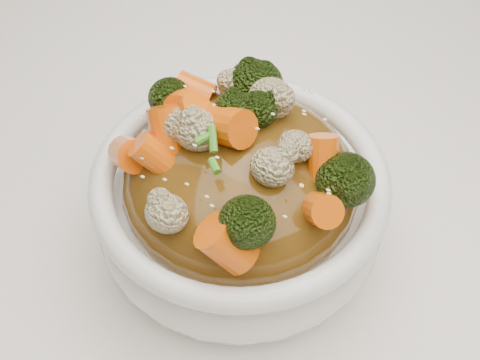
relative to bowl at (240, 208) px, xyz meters
The scene contains 8 objects.
tablecloth 0.09m from the bowl, 33.47° to the left, with size 1.20×0.80×0.04m, color white.
bowl is the anchor object (origin of this frame).
sauce_base 0.03m from the bowl, 26.57° to the right, with size 0.16×0.16×0.09m, color #56370E.
carrots 0.08m from the bowl, 26.57° to the right, with size 0.16×0.16×0.05m, color #ED5D07, non-canonical shape.
broccoli 0.08m from the bowl, 26.57° to the right, with size 0.16×0.16×0.04m, color black, non-canonical shape.
cauliflower 0.08m from the bowl, 26.57° to the right, with size 0.16×0.16×0.03m, color #C9BD89, non-canonical shape.
scallions 0.08m from the bowl, 90.00° to the right, with size 0.12×0.12×0.02m, color #408B20, non-canonical shape.
sesame_seeds 0.08m from the bowl, 26.57° to the right, with size 0.14×0.14×0.01m, color beige, non-canonical shape.
Camera 1 is at (0.09, -0.28, 1.16)m, focal length 50.00 mm.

